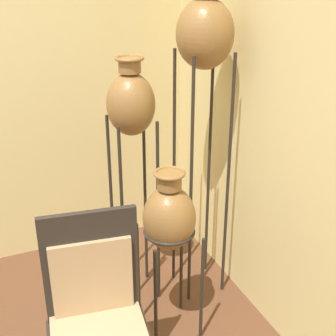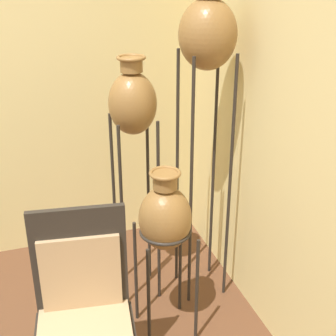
# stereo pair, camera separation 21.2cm
# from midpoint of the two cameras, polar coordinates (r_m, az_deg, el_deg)

# --- Properties ---
(vase_stand_tall) EXTENTS (0.33, 0.33, 1.96)m
(vase_stand_tall) POSITION_cam_midpoint_polar(r_m,az_deg,el_deg) (2.70, 2.19, 15.13)
(vase_stand_tall) COLOR #28231E
(vase_stand_tall) RESTS_ON ground_plane
(vase_stand_medium) EXTENTS (0.28, 0.28, 1.59)m
(vase_stand_medium) POSITION_cam_midpoint_polar(r_m,az_deg,el_deg) (2.72, -6.77, 7.04)
(vase_stand_medium) COLOR #28231E
(vase_stand_medium) RESTS_ON ground_plane
(vase_stand_short) EXTENTS (0.30, 0.30, 1.06)m
(vase_stand_short) POSITION_cam_midpoint_polar(r_m,az_deg,el_deg) (2.58, -2.20, -6.25)
(vase_stand_short) COLOR #28231E
(vase_stand_short) RESTS_ON ground_plane
(chair) EXTENTS (0.53, 0.52, 1.05)m
(chair) POSITION_cam_midpoint_polar(r_m,az_deg,el_deg) (2.29, -11.44, -17.04)
(chair) COLOR #28231E
(chair) RESTS_ON ground_plane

